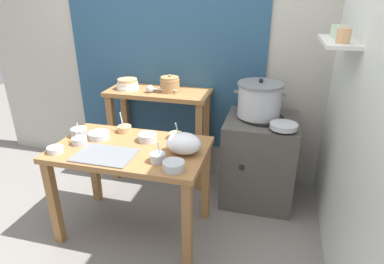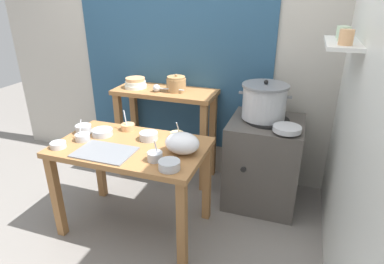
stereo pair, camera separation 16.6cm
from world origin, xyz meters
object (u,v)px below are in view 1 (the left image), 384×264
(prep_bowl_1, at_px, (147,137))
(prep_bowl_7, at_px, (158,157))
(wide_pan, at_px, (284,126))
(plastic_bag, at_px, (184,143))
(prep_bowl_8, at_px, (79,132))
(prep_bowl_0, at_px, (99,135))
(prep_table, at_px, (131,161))
(prep_bowl_3, at_px, (176,135))
(prep_bowl_2, at_px, (124,129))
(steamer_pot, at_px, (259,100))
(serving_tray, at_px, (105,155))
(prep_bowl_5, at_px, (55,149))
(prep_bowl_4, at_px, (79,140))
(back_shelf_table, at_px, (159,113))
(stove_block, at_px, (259,159))
(ladle, at_px, (151,89))
(prep_bowl_6, at_px, (174,165))
(clay_pot, at_px, (170,84))
(bowl_stack_enamel, at_px, (128,84))

(prep_bowl_1, height_order, prep_bowl_7, prep_bowl_7)
(wide_pan, height_order, prep_bowl_1, wide_pan)
(plastic_bag, xyz_separation_m, prep_bowl_8, (-0.85, 0.07, -0.04))
(prep_bowl_0, distance_m, prep_bowl_1, 0.38)
(plastic_bag, bearing_deg, prep_table, -179.40)
(plastic_bag, bearing_deg, prep_bowl_8, 175.43)
(prep_bowl_3, bearing_deg, prep_bowl_2, 178.23)
(prep_table, xyz_separation_m, steamer_pot, (0.85, 0.71, 0.31))
(prep_table, xyz_separation_m, serving_tray, (-0.11, -0.17, 0.12))
(prep_bowl_0, height_order, prep_bowl_7, prep_bowl_7)
(prep_bowl_5, bearing_deg, prep_bowl_4, 61.07)
(steamer_pot, xyz_separation_m, prep_bowl_2, (-1.00, -0.47, -0.18))
(prep_bowl_1, relative_size, prep_bowl_4, 0.87)
(back_shelf_table, bearing_deg, stove_block, -7.66)
(prep_bowl_7, bearing_deg, stove_block, 53.90)
(prep_bowl_5, distance_m, prep_bowl_8, 0.28)
(serving_tray, bearing_deg, prep_bowl_0, 125.70)
(steamer_pot, xyz_separation_m, prep_bowl_3, (-0.58, -0.48, -0.18))
(serving_tray, height_order, prep_bowl_5, prep_bowl_5)
(steamer_pot, distance_m, serving_tray, 1.32)
(ladle, xyz_separation_m, prep_bowl_2, (-0.04, -0.50, -0.19))
(stove_block, xyz_separation_m, prep_bowl_8, (-1.34, -0.62, 0.37))
(wide_pan, distance_m, prep_bowl_6, 0.97)
(prep_bowl_7, bearing_deg, clay_pot, 103.45)
(bowl_stack_enamel, xyz_separation_m, wide_pan, (1.43, -0.32, -0.15))
(prep_bowl_3, bearing_deg, steamer_pot, 40.03)
(prep_table, xyz_separation_m, plastic_bag, (0.40, 0.00, 0.18))
(steamer_pot, distance_m, ladle, 0.96)
(prep_bowl_1, height_order, prep_bowl_2, prep_bowl_2)
(prep_bowl_8, bearing_deg, prep_bowl_5, -92.47)
(prep_bowl_1, distance_m, prep_bowl_5, 0.64)
(ladle, bearing_deg, prep_bowl_0, -104.75)
(prep_bowl_5, relative_size, prep_bowl_6, 0.80)
(plastic_bag, distance_m, prep_bowl_0, 0.70)
(prep_bowl_3, distance_m, prep_bowl_8, 0.74)
(prep_bowl_4, bearing_deg, clay_pot, 64.70)
(stove_block, distance_m, prep_bowl_7, 1.11)
(prep_bowl_2, bearing_deg, clay_pot, 71.81)
(prep_bowl_3, relative_size, prep_bowl_5, 1.26)
(prep_bowl_5, distance_m, prep_bowl_7, 0.74)
(back_shelf_table, height_order, prep_bowl_0, back_shelf_table)
(prep_bowl_4, bearing_deg, prep_bowl_8, 122.66)
(prep_bowl_8, bearing_deg, plastic_bag, -4.57)
(prep_bowl_8, bearing_deg, steamer_pot, 26.19)
(ladle, bearing_deg, prep_bowl_4, -108.20)
(prep_bowl_5, bearing_deg, wide_pan, 24.55)
(prep_bowl_2, bearing_deg, back_shelf_table, 82.43)
(wide_pan, height_order, prep_bowl_7, prep_bowl_7)
(prep_table, xyz_separation_m, wide_pan, (1.06, 0.49, 0.19))
(steamer_pot, xyz_separation_m, prep_bowl_7, (-0.58, -0.87, -0.17))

